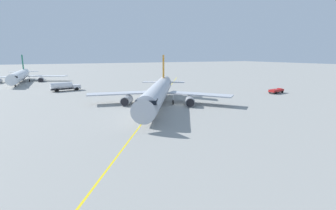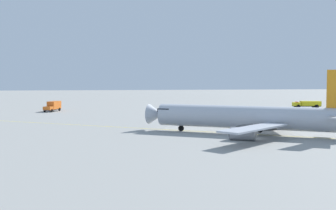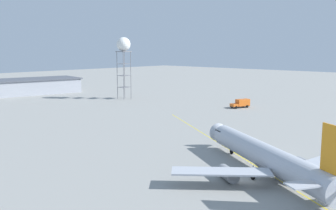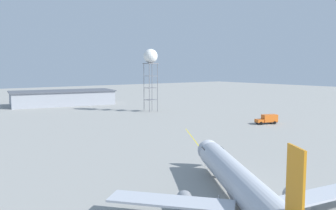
% 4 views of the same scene
% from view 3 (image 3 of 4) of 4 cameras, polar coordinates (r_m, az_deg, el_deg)
% --- Properties ---
extents(ground_plane, '(600.00, 600.00, 0.00)m').
position_cam_3_polar(ground_plane, '(61.96, 11.93, -11.61)').
color(ground_plane, gray).
extents(airliner_main, '(31.25, 36.42, 11.66)m').
position_cam_3_polar(airliner_main, '(65.26, 15.18, -7.98)').
color(airliner_main, '#B2B7C1').
rests_on(airliner_main, ground_plane).
extents(catering_truck_truck, '(7.78, 4.83, 3.10)m').
position_cam_3_polar(catering_truck_truck, '(136.96, 11.24, 0.27)').
color(catering_truck_truck, '#232326').
rests_on(catering_truck_truck, ground_plane).
extents(radar_tower, '(5.88, 5.88, 26.16)m').
position_cam_3_polar(radar_tower, '(158.77, -6.89, 8.99)').
color(radar_tower, slate).
rests_on(radar_tower, ground_plane).
extents(terminal_shed, '(51.69, 28.52, 7.17)m').
position_cam_3_polar(terminal_shed, '(188.24, -21.11, 2.71)').
color(terminal_shed, '#999EA8').
rests_on(terminal_shed, ground_plane).
extents(taxiway_centreline, '(70.30, 112.63, 0.01)m').
position_cam_3_polar(taxiway_centreline, '(61.97, 18.24, -11.86)').
color(taxiway_centreline, yellow).
rests_on(taxiway_centreline, ground_plane).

